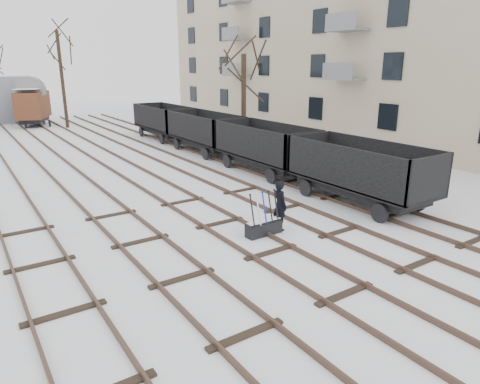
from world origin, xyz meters
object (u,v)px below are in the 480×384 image
object	(u,v)px
ground_frame	(264,227)
freight_wagon_a	(360,181)
worker	(280,205)
box_van_wagon	(33,104)

from	to	relation	value
ground_frame	freight_wagon_a	world-z (taller)	freight_wagon_a
worker	freight_wagon_a	distance (m)	4.58
freight_wagon_a	worker	bearing A→B (deg)	-174.19
ground_frame	worker	distance (m)	0.96
ground_frame	box_van_wagon	size ratio (longest dim) A/B	0.29
worker	box_van_wagon	world-z (taller)	box_van_wagon
freight_wagon_a	box_van_wagon	size ratio (longest dim) A/B	1.22
freight_wagon_a	box_van_wagon	bearing A→B (deg)	102.18
ground_frame	worker	bearing A→B (deg)	6.49
box_van_wagon	ground_frame	bearing A→B (deg)	-64.80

